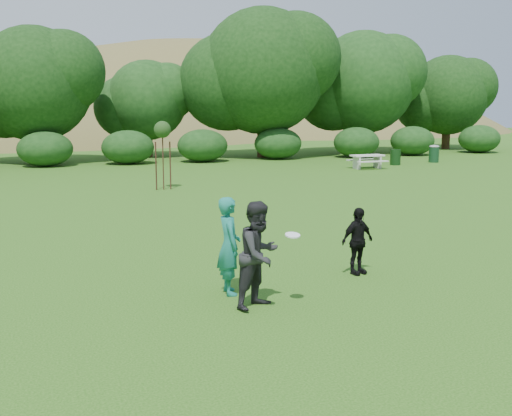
{
  "coord_description": "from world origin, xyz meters",
  "views": [
    {
      "loc": [
        -5.44,
        -11.3,
        3.65
      ],
      "look_at": [
        0.0,
        3.0,
        1.1
      ],
      "focal_mm": 45.0,
      "sensor_mm": 36.0,
      "label": 1
    }
  ],
  "objects_px": {
    "player_teal": "(229,246)",
    "trash_can_near": "(395,157)",
    "player_black": "(357,241)",
    "picnic_table": "(367,159)",
    "player_grey": "(259,255)",
    "sapling": "(162,131)",
    "trash_can_lidded": "(434,153)"
  },
  "relations": [
    {
      "from": "player_black",
      "to": "trash_can_near",
      "type": "xyz_separation_m",
      "value": [
        13.98,
        20.1,
        -0.27
      ]
    },
    {
      "from": "player_teal",
      "to": "picnic_table",
      "type": "relative_size",
      "value": 1.04
    },
    {
      "from": "player_teal",
      "to": "trash_can_lidded",
      "type": "distance_m",
      "value": 29.05
    },
    {
      "from": "player_grey",
      "to": "player_black",
      "type": "bearing_deg",
      "value": -4.11
    },
    {
      "from": "player_black",
      "to": "player_grey",
      "type": "bearing_deg",
      "value": -168.73
    },
    {
      "from": "picnic_table",
      "to": "trash_can_lidded",
      "type": "xyz_separation_m",
      "value": [
        5.66,
        1.78,
        0.02
      ]
    },
    {
      "from": "player_black",
      "to": "trash_can_near",
      "type": "distance_m",
      "value": 24.48
    },
    {
      "from": "trash_can_lidded",
      "to": "sapling",
      "type": "bearing_deg",
      "value": -161.18
    },
    {
      "from": "player_teal",
      "to": "trash_can_near",
      "type": "relative_size",
      "value": 2.09
    },
    {
      "from": "picnic_table",
      "to": "trash_can_lidded",
      "type": "distance_m",
      "value": 5.94
    },
    {
      "from": "player_black",
      "to": "player_teal",
      "type": "bearing_deg",
      "value": 172.4
    },
    {
      "from": "trash_can_near",
      "to": "picnic_table",
      "type": "height_order",
      "value": "trash_can_near"
    },
    {
      "from": "player_teal",
      "to": "sapling",
      "type": "distance_m",
      "value": 15.12
    },
    {
      "from": "player_grey",
      "to": "trash_can_lidded",
      "type": "xyz_separation_m",
      "value": [
        19.81,
        21.99,
        -0.42
      ]
    },
    {
      "from": "sapling",
      "to": "picnic_table",
      "type": "distance_m",
      "value": 13.18
    },
    {
      "from": "player_teal",
      "to": "player_grey",
      "type": "xyz_separation_m",
      "value": [
        0.24,
        -0.97,
        0.02
      ]
    },
    {
      "from": "player_black",
      "to": "picnic_table",
      "type": "bearing_deg",
      "value": 44.32
    },
    {
      "from": "picnic_table",
      "to": "trash_can_near",
      "type": "bearing_deg",
      "value": 25.21
    },
    {
      "from": "player_grey",
      "to": "sapling",
      "type": "distance_m",
      "value": 16.04
    },
    {
      "from": "player_grey",
      "to": "player_teal",
      "type": "bearing_deg",
      "value": 74.16
    },
    {
      "from": "player_teal",
      "to": "trash_can_near",
      "type": "xyz_separation_m",
      "value": [
        16.98,
        20.47,
        -0.49
      ]
    },
    {
      "from": "player_grey",
      "to": "trash_can_near",
      "type": "relative_size",
      "value": 2.14
    },
    {
      "from": "player_teal",
      "to": "trash_can_near",
      "type": "height_order",
      "value": "player_teal"
    },
    {
      "from": "player_teal",
      "to": "player_black",
      "type": "bearing_deg",
      "value": -78.29
    },
    {
      "from": "player_grey",
      "to": "trash_can_near",
      "type": "bearing_deg",
      "value": 22.07
    },
    {
      "from": "player_grey",
      "to": "player_black",
      "type": "distance_m",
      "value": 3.07
    },
    {
      "from": "player_teal",
      "to": "sapling",
      "type": "relative_size",
      "value": 0.66
    },
    {
      "from": "player_black",
      "to": "picnic_table",
      "type": "height_order",
      "value": "player_black"
    },
    {
      "from": "trash_can_near",
      "to": "sapling",
      "type": "relative_size",
      "value": 0.32
    },
    {
      "from": "player_grey",
      "to": "sapling",
      "type": "relative_size",
      "value": 0.68
    },
    {
      "from": "player_grey",
      "to": "player_black",
      "type": "height_order",
      "value": "player_grey"
    },
    {
      "from": "player_grey",
      "to": "sapling",
      "type": "bearing_deg",
      "value": 53.44
    }
  ]
}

